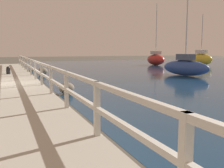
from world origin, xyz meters
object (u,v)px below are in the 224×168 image
at_px(sailboat_yellow, 201,59).
at_px(sailboat_blue, 185,66).
at_px(sailboat_red, 156,59).
at_px(mooring_bollard, 8,70).

distance_m(sailboat_yellow, sailboat_blue, 13.81).
height_order(sailboat_yellow, sailboat_red, sailboat_red).
bearing_deg(sailboat_blue, sailboat_red, 51.76).
relative_size(mooring_bollard, sailboat_blue, 0.07).
bearing_deg(sailboat_yellow, sailboat_red, 142.20).
xyz_separation_m(sailboat_yellow, sailboat_blue, (-9.85, -9.69, -0.13)).
xyz_separation_m(mooring_bollard, sailboat_blue, (11.85, -2.60, 0.11)).
height_order(mooring_bollard, sailboat_red, sailboat_red).
height_order(mooring_bollard, sailboat_yellow, sailboat_yellow).
bearing_deg(mooring_bollard, sailboat_red, 29.47).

